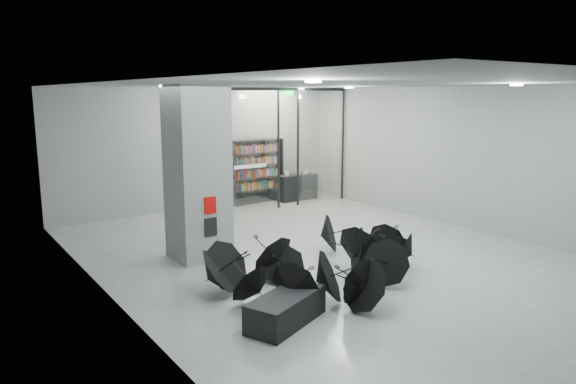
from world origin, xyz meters
TOP-DOWN VIEW (x-y plane):
  - room at (0.00, 0.00)m, footprint 14.00×14.02m
  - column at (-2.50, 2.00)m, footprint 1.20×1.20m
  - fire_cabinet at (-2.50, 1.38)m, footprint 0.28×0.04m
  - info_panel at (-2.50, 1.38)m, footprint 0.30×0.03m
  - exit_sign at (2.40, 5.30)m, footprint 0.30×0.06m
  - glass_partition at (2.39, 5.50)m, footprint 5.06×0.08m
  - bench at (-2.94, -2.23)m, footprint 1.69×1.22m
  - bookshelf at (1.99, 6.75)m, footprint 2.06×0.65m
  - shop_counter at (3.41, 6.32)m, footprint 1.55×0.65m
  - umbrella_cluster at (-1.26, -1.15)m, footprint 5.62×4.29m

SIDE VIEW (x-z plane):
  - bench at x=-2.94m, z-range 0.00..0.50m
  - umbrella_cluster at x=-1.26m, z-range -0.34..0.96m
  - shop_counter at x=3.41m, z-range 0.00..0.92m
  - info_panel at x=-2.50m, z-range 0.64..1.06m
  - bookshelf at x=1.99m, z-range 0.00..2.22m
  - fire_cabinet at x=-2.50m, z-range 1.16..1.54m
  - column at x=-2.50m, z-range 0.00..4.00m
  - glass_partition at x=2.39m, z-range 0.18..4.18m
  - room at x=0.00m, z-range 0.84..4.85m
  - exit_sign at x=2.40m, z-range 3.74..3.90m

